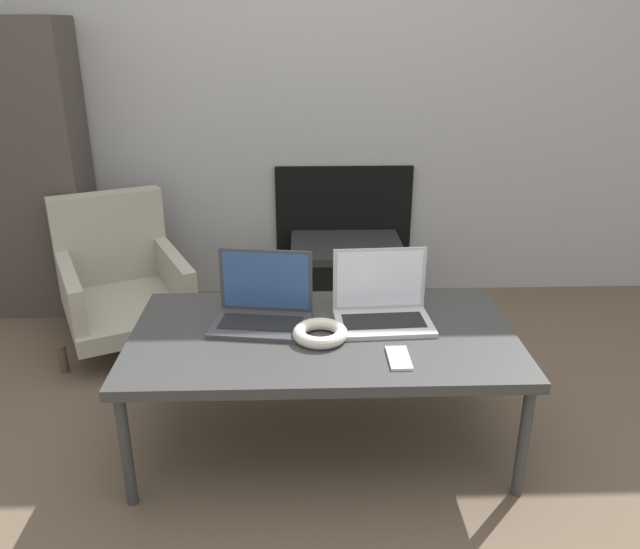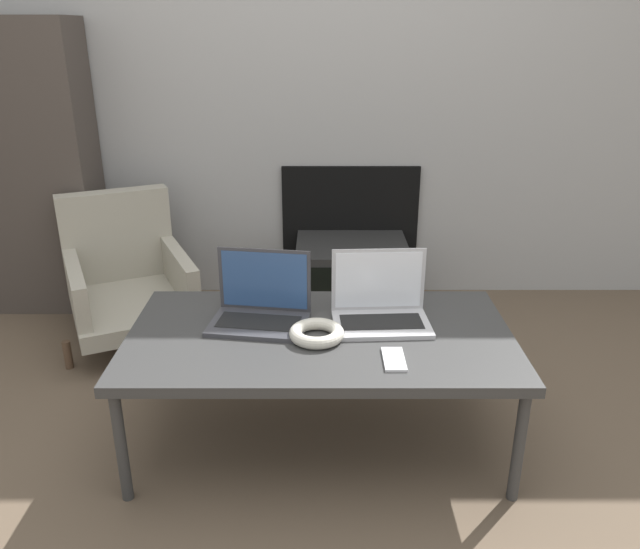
{
  "view_description": "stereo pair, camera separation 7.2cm",
  "coord_description": "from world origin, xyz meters",
  "px_view_note": "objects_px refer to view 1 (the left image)",
  "views": [
    {
      "loc": [
        -0.07,
        -1.59,
        1.4
      ],
      "look_at": [
        0.0,
        0.6,
        0.52
      ],
      "focal_mm": 35.0,
      "sensor_mm": 36.0,
      "label": 1
    },
    {
      "loc": [
        -0.0,
        -1.59,
        1.4
      ],
      "look_at": [
        0.0,
        0.6,
        0.52
      ],
      "focal_mm": 35.0,
      "sensor_mm": 36.0,
      "label": 2
    }
  ],
  "objects_px": {
    "laptop_right": "(382,305)",
    "armchair": "(120,277)",
    "laptop_left": "(263,307)",
    "phone": "(399,358)",
    "tv": "(346,277)",
    "headphones": "(320,333)"
  },
  "relations": [
    {
      "from": "phone",
      "to": "tv",
      "type": "relative_size",
      "value": 0.25
    },
    {
      "from": "headphones",
      "to": "phone",
      "type": "bearing_deg",
      "value": -31.06
    },
    {
      "from": "laptop_left",
      "to": "tv",
      "type": "distance_m",
      "value": 1.13
    },
    {
      "from": "tv",
      "to": "armchair",
      "type": "xyz_separation_m",
      "value": [
        -1.09,
        -0.23,
        0.11
      ]
    },
    {
      "from": "laptop_right",
      "to": "tv",
      "type": "height_order",
      "value": "laptop_right"
    },
    {
      "from": "laptop_right",
      "to": "armchair",
      "type": "xyz_separation_m",
      "value": [
        -1.14,
        0.79,
        -0.2
      ]
    },
    {
      "from": "laptop_left",
      "to": "headphones",
      "type": "xyz_separation_m",
      "value": [
        0.2,
        -0.14,
        -0.04
      ]
    },
    {
      "from": "laptop_right",
      "to": "armchair",
      "type": "height_order",
      "value": "laptop_right"
    },
    {
      "from": "headphones",
      "to": "armchair",
      "type": "bearing_deg",
      "value": 134.65
    },
    {
      "from": "phone",
      "to": "armchair",
      "type": "xyz_separation_m",
      "value": [
        -1.16,
        1.08,
        -0.14
      ]
    },
    {
      "from": "headphones",
      "to": "phone",
      "type": "height_order",
      "value": "headphones"
    },
    {
      "from": "headphones",
      "to": "tv",
      "type": "distance_m",
      "value": 1.21
    },
    {
      "from": "laptop_left",
      "to": "armchair",
      "type": "xyz_separation_m",
      "value": [
        -0.72,
        0.79,
        -0.2
      ]
    },
    {
      "from": "phone",
      "to": "headphones",
      "type": "bearing_deg",
      "value": 148.94
    },
    {
      "from": "laptop_right",
      "to": "headphones",
      "type": "height_order",
      "value": "laptop_right"
    },
    {
      "from": "laptop_left",
      "to": "tv",
      "type": "bearing_deg",
      "value": 78.57
    },
    {
      "from": "laptop_left",
      "to": "laptop_right",
      "type": "distance_m",
      "value": 0.42
    },
    {
      "from": "laptop_right",
      "to": "headphones",
      "type": "xyz_separation_m",
      "value": [
        -0.22,
        -0.14,
        -0.04
      ]
    },
    {
      "from": "phone",
      "to": "armchair",
      "type": "bearing_deg",
      "value": 137.16
    },
    {
      "from": "laptop_left",
      "to": "phone",
      "type": "distance_m",
      "value": 0.52
    },
    {
      "from": "tv",
      "to": "armchair",
      "type": "height_order",
      "value": "armchair"
    },
    {
      "from": "laptop_left",
      "to": "tv",
      "type": "relative_size",
      "value": 0.64
    }
  ]
}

